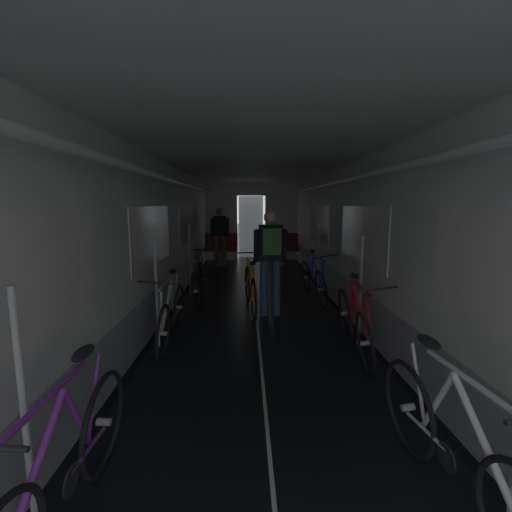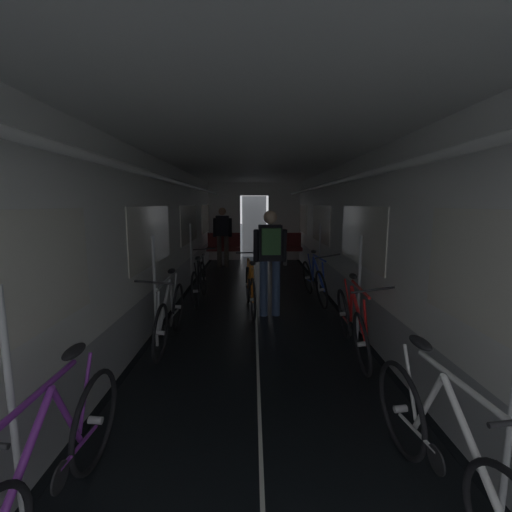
% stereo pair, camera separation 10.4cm
% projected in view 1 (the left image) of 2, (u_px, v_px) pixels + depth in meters
% --- Properties ---
extents(ground_plane, '(60.00, 60.00, 0.00)m').
position_uv_depth(ground_plane, '(271.00, 468.00, 2.38)').
color(ground_plane, black).
extents(train_car_shell, '(3.14, 12.34, 2.57)m').
position_uv_depth(train_car_shell, '(256.00, 209.00, 5.69)').
color(train_car_shell, black).
rests_on(train_car_shell, ground).
extents(bench_seat_far_left, '(0.98, 0.51, 0.95)m').
position_uv_depth(bench_seat_far_left, '(221.00, 246.00, 10.26)').
color(bench_seat_far_left, gray).
rests_on(bench_seat_far_left, ground).
extents(bench_seat_far_right, '(0.98, 0.51, 0.95)m').
position_uv_depth(bench_seat_far_right, '(282.00, 246.00, 10.31)').
color(bench_seat_far_right, gray).
rests_on(bench_seat_far_right, ground).
extents(bicycle_black, '(0.44, 1.69, 0.95)m').
position_uv_depth(bicycle_black, '(199.00, 282.00, 6.34)').
color(bicycle_black, black).
rests_on(bicycle_black, ground).
extents(bicycle_red, '(0.44, 1.70, 0.96)m').
position_uv_depth(bicycle_red, '(354.00, 322.00, 4.18)').
color(bicycle_red, black).
rests_on(bicycle_red, ground).
extents(bicycle_silver, '(0.44, 1.69, 0.95)m').
position_uv_depth(bicycle_silver, '(171.00, 315.00, 4.45)').
color(bicycle_silver, black).
rests_on(bicycle_silver, ground).
extents(bicycle_blue, '(0.48, 1.70, 0.96)m').
position_uv_depth(bicycle_blue, '(313.00, 280.00, 6.50)').
color(bicycle_blue, black).
rests_on(bicycle_blue, ground).
extents(bicycle_purple, '(0.44, 1.69, 0.95)m').
position_uv_depth(bicycle_purple, '(64.00, 472.00, 1.84)').
color(bicycle_purple, black).
rests_on(bicycle_purple, ground).
extents(bicycle_white, '(0.44, 1.69, 0.95)m').
position_uv_depth(bicycle_white, '(454.00, 449.00, 2.01)').
color(bicycle_white, black).
rests_on(bicycle_white, ground).
extents(person_cyclist_aisle, '(0.54, 0.38, 1.69)m').
position_uv_depth(person_cyclist_aisle, '(271.00, 253.00, 5.49)').
color(person_cyclist_aisle, '#384C75').
rests_on(person_cyclist_aisle, ground).
extents(bicycle_orange_in_aisle, '(0.44, 1.69, 0.93)m').
position_uv_depth(bicycle_orange_in_aisle, '(250.00, 289.00, 5.84)').
color(bicycle_orange_in_aisle, black).
rests_on(bicycle_orange_in_aisle, ground).
extents(person_standing_near_bench, '(0.53, 0.23, 1.69)m').
position_uv_depth(person_standing_near_bench, '(220.00, 233.00, 9.82)').
color(person_standing_near_bench, brown).
rests_on(person_standing_near_bench, ground).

